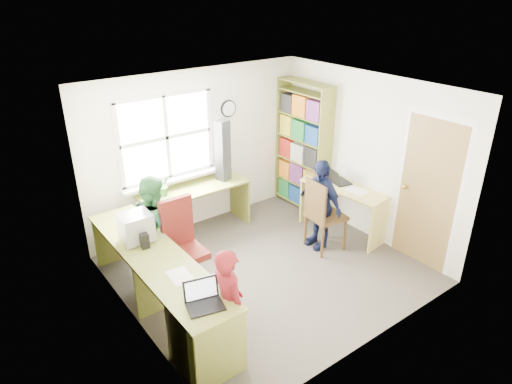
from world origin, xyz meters
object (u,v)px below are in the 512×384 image
(wooden_chair, at_px, (322,213))
(person_green, at_px, (156,227))
(l_desk, at_px, (190,288))
(person_red, at_px, (229,305))
(crt_monitor, at_px, (136,227))
(right_desk, at_px, (346,199))
(cd_tower, at_px, (223,151))
(laptop_left, at_px, (203,299))
(person_navy, at_px, (320,204))
(swivel_chair, at_px, (184,250))
(potted_plant, at_px, (164,185))
(bookshelf, at_px, (303,149))
(laptop_right, at_px, (337,179))

(wooden_chair, distance_m, person_green, 2.26)
(l_desk, height_order, person_red, person_red)
(crt_monitor, relative_size, person_green, 0.26)
(l_desk, relative_size, crt_monitor, 8.14)
(l_desk, xyz_separation_m, right_desk, (2.88, 0.41, 0.09))
(cd_tower, distance_m, person_green, 1.67)
(laptop_left, bearing_deg, person_navy, 35.75)
(l_desk, bearing_deg, crt_monitor, 105.03)
(right_desk, bearing_deg, swivel_chair, 166.74)
(potted_plant, relative_size, person_red, 0.23)
(bookshelf, xyz_separation_m, person_navy, (-0.68, -1.13, -0.34))
(right_desk, bearing_deg, person_red, -166.14)
(laptop_right, relative_size, person_navy, 0.29)
(bookshelf, relative_size, crt_monitor, 5.80)
(swivel_chair, xyz_separation_m, laptop_right, (2.56, -0.10, 0.31))
(cd_tower, bearing_deg, person_red, -136.88)
(cd_tower, relative_size, person_navy, 0.70)
(crt_monitor, relative_size, person_red, 0.29)
(cd_tower, xyz_separation_m, potted_plant, (-0.97, 0.02, -0.31))
(laptop_left, bearing_deg, person_green, 93.25)
(right_desk, height_order, person_green, person_green)
(person_green, bearing_deg, laptop_left, -174.15)
(bookshelf, height_order, laptop_right, bookshelf)
(cd_tower, relative_size, person_red, 0.73)
(cd_tower, bearing_deg, laptop_left, -141.50)
(l_desk, relative_size, person_navy, 2.23)
(person_red, bearing_deg, swivel_chair, -9.98)
(wooden_chair, height_order, cd_tower, cd_tower)
(crt_monitor, xyz_separation_m, person_red, (0.28, -1.49, -0.29))
(swivel_chair, height_order, person_navy, person_navy)
(bookshelf, bearing_deg, cd_tower, 169.99)
(laptop_left, bearing_deg, person_red, 5.82)
(crt_monitor, distance_m, person_red, 1.54)
(right_desk, relative_size, wooden_chair, 1.28)
(swivel_chair, bearing_deg, person_red, -99.73)
(person_green, bearing_deg, person_navy, -91.79)
(person_green, bearing_deg, l_desk, -170.51)
(right_desk, relative_size, bookshelf, 0.65)
(person_navy, bearing_deg, laptop_right, 113.04)
(laptop_left, bearing_deg, bookshelf, 47.84)
(laptop_left, xyz_separation_m, laptop_right, (3.05, 1.22, 0.00))
(person_navy, bearing_deg, wooden_chair, -24.92)
(person_red, relative_size, person_green, 0.91)
(l_desk, relative_size, swivel_chair, 2.58)
(wooden_chair, height_order, crt_monitor, crt_monitor)
(wooden_chair, bearing_deg, person_red, -150.35)
(cd_tower, height_order, person_red, cd_tower)
(crt_monitor, bearing_deg, right_desk, -5.36)
(swivel_chair, bearing_deg, crt_monitor, 165.91)
(l_desk, relative_size, person_red, 2.33)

